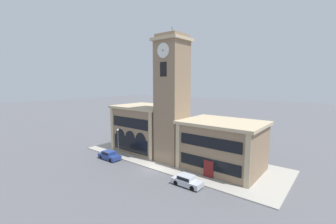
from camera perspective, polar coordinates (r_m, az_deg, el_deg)
name	(u,v)px	position (r m, az deg, el deg)	size (l,w,h in m)	color
ground_plane	(153,170)	(35.72, -3.94, -14.41)	(300.00, 300.00, 0.00)	#56565B
sidewalk_kerb	(178,158)	(40.46, 2.49, -11.61)	(35.75, 13.15, 0.15)	#A39E93
clock_tower	(172,100)	(36.97, 1.01, 3.11)	(5.08, 5.08, 22.07)	#897056
town_hall_left_wing	(146,128)	(44.50, -5.59, -4.01)	(11.66, 9.17, 8.87)	#897056
town_hall_right_wing	(222,145)	(35.65, 13.62, -8.20)	(12.08, 9.17, 7.54)	#897056
parked_car_near	(109,155)	(41.10, -14.68, -10.54)	(4.19, 1.91, 1.47)	navy
parked_car_mid	(187,180)	(30.49, 4.81, -16.91)	(4.03, 1.78, 1.41)	#B2B7C1
street_lamp	(118,138)	(40.85, -12.58, -6.53)	(0.36, 0.36, 5.08)	#4C4C51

